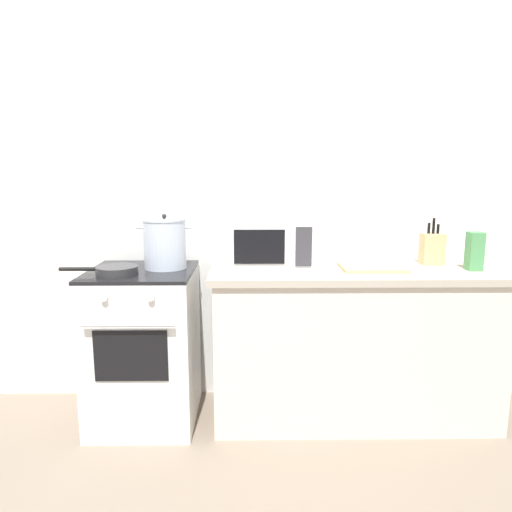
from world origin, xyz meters
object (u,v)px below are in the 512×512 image
object	(u,v)px
pasta_box	(475,251)
microwave	(269,242)
frying_pan	(116,271)
cutting_board	(372,268)
stock_pot	(165,243)
knife_block	(432,249)
stove	(144,346)

from	to	relation	value
pasta_box	microwave	bearing A→B (deg)	174.74
frying_pan	cutting_board	world-z (taller)	frying_pan
stock_pot	knife_block	world-z (taller)	stock_pot
knife_block	pasta_box	bearing A→B (deg)	-43.83
frying_pan	cutting_board	xyz separation A→B (m)	(1.44, 0.14, -0.02)
knife_block	pasta_box	world-z (taller)	knife_block
stove	pasta_box	bearing A→B (deg)	-0.86
frying_pan	pasta_box	size ratio (longest dim) A/B	1.94
stock_pot	pasta_box	bearing A→B (deg)	-2.77
frying_pan	microwave	xyz separation A→B (m)	(0.85, 0.22, 0.12)
cutting_board	frying_pan	bearing A→B (deg)	-174.50
stove	stock_pot	size ratio (longest dim) A/B	2.76
stock_pot	cutting_board	xyz separation A→B (m)	(1.20, -0.06, -0.14)
microwave	knife_block	bearing A→B (deg)	3.56
stove	stock_pot	world-z (taller)	stock_pot
frying_pan	knife_block	distance (m)	1.86
stock_pot	pasta_box	xyz separation A→B (m)	(1.78, -0.09, -0.04)
microwave	pasta_box	bearing A→B (deg)	-5.26
microwave	stove	bearing A→B (deg)	-173.91
frying_pan	stock_pot	bearing A→B (deg)	39.30
stock_pot	cutting_board	distance (m)	1.21
frying_pan	knife_block	xyz separation A→B (m)	(1.84, 0.28, 0.07)
stove	pasta_box	size ratio (longest dim) A/B	4.18
stove	knife_block	world-z (taller)	knife_block
cutting_board	stove	bearing A→B (deg)	-179.95
stock_pot	knife_block	xyz separation A→B (m)	(1.60, 0.08, -0.05)
frying_pan	knife_block	size ratio (longest dim) A/B	1.50
stove	knife_block	xyz separation A→B (m)	(1.74, 0.14, 0.56)
stock_pot	frying_pan	size ratio (longest dim) A/B	0.78
microwave	frying_pan	bearing A→B (deg)	-165.60
frying_pan	pasta_box	xyz separation A→B (m)	(2.02, 0.11, 0.08)
microwave	cutting_board	size ratio (longest dim) A/B	1.39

